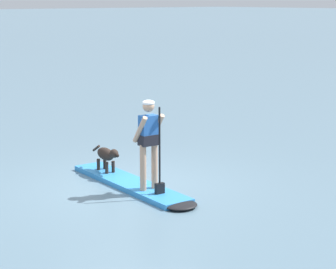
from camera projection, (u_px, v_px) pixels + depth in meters
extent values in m
plane|color=slate|center=(129.00, 186.00, 12.68)|extent=(400.00, 400.00, 0.00)
cube|color=#338CD8|center=(129.00, 183.00, 12.67)|extent=(3.40, 0.89, 0.10)
ellipsoid|color=black|center=(181.00, 205.00, 11.34)|extent=(0.60, 0.65, 0.10)
cylinder|color=tan|center=(155.00, 166.00, 12.10)|extent=(0.12, 0.12, 0.88)
cylinder|color=tan|center=(143.00, 168.00, 11.95)|extent=(0.12, 0.12, 0.88)
cube|color=black|center=(149.00, 140.00, 11.92)|extent=(0.25, 0.38, 0.20)
cube|color=#2659A5|center=(149.00, 130.00, 11.88)|extent=(0.22, 0.35, 0.54)
sphere|color=tan|center=(148.00, 106.00, 11.78)|extent=(0.22, 0.22, 0.22)
ellipsoid|color=white|center=(148.00, 103.00, 11.77)|extent=(0.23, 0.23, 0.11)
cylinder|color=tan|center=(157.00, 127.00, 11.98)|extent=(0.42, 0.12, 0.54)
cylinder|color=tan|center=(140.00, 129.00, 11.76)|extent=(0.42, 0.12, 0.54)
cylinder|color=black|center=(160.00, 151.00, 11.67)|extent=(0.04, 0.04, 1.62)
cube|color=black|center=(160.00, 188.00, 11.82)|extent=(0.09, 0.19, 0.20)
ellipsoid|color=#2D231E|center=(106.00, 154.00, 13.30)|extent=(0.58, 0.26, 0.26)
ellipsoid|color=#2D231E|center=(114.00, 153.00, 13.01)|extent=(0.23, 0.18, 0.18)
ellipsoid|color=black|center=(117.00, 155.00, 12.93)|extent=(0.13, 0.09, 0.08)
cylinder|color=#2D231E|center=(96.00, 148.00, 13.59)|extent=(0.27, 0.07, 0.18)
cylinder|color=#2D231E|center=(113.00, 167.00, 13.26)|extent=(0.07, 0.07, 0.24)
cylinder|color=#2D231E|center=(107.00, 168.00, 13.17)|extent=(0.07, 0.07, 0.24)
cylinder|color=#2D231E|center=(105.00, 163.00, 13.53)|extent=(0.07, 0.07, 0.24)
cylinder|color=#2D231E|center=(98.00, 164.00, 13.44)|extent=(0.07, 0.07, 0.24)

